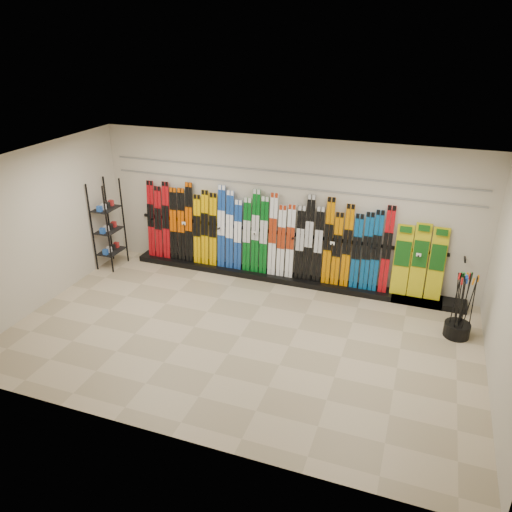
% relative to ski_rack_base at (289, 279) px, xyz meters
% --- Properties ---
extents(floor, '(8.00, 8.00, 0.00)m').
position_rel_ski_rack_base_xyz_m(floor, '(-0.22, -2.28, -0.06)').
color(floor, tan).
rests_on(floor, ground).
extents(back_wall, '(8.00, 0.00, 8.00)m').
position_rel_ski_rack_base_xyz_m(back_wall, '(-0.22, 0.22, 1.44)').
color(back_wall, beige).
rests_on(back_wall, floor).
extents(left_wall, '(0.00, 5.00, 5.00)m').
position_rel_ski_rack_base_xyz_m(left_wall, '(-4.22, -2.28, 1.44)').
color(left_wall, beige).
rests_on(left_wall, floor).
extents(right_wall, '(0.00, 5.00, 5.00)m').
position_rel_ski_rack_base_xyz_m(right_wall, '(3.78, -2.28, 1.44)').
color(right_wall, beige).
rests_on(right_wall, floor).
extents(ceiling, '(8.00, 8.00, 0.00)m').
position_rel_ski_rack_base_xyz_m(ceiling, '(-0.22, -2.28, 2.94)').
color(ceiling, silver).
rests_on(ceiling, back_wall).
extents(ski_rack_base, '(8.00, 0.40, 0.12)m').
position_rel_ski_rack_base_xyz_m(ski_rack_base, '(0.00, 0.00, 0.00)').
color(ski_rack_base, black).
rests_on(ski_rack_base, floor).
extents(skis, '(5.36, 0.19, 1.81)m').
position_rel_ski_rack_base_xyz_m(skis, '(-0.69, 0.03, 0.89)').
color(skis, '#A60A11').
rests_on(skis, ski_rack_base).
extents(snowboards, '(0.95, 0.23, 1.47)m').
position_rel_ski_rack_base_xyz_m(snowboards, '(2.54, 0.07, 0.77)').
color(snowboards, gold).
rests_on(snowboards, ski_rack_base).
extents(accessory_rack, '(0.40, 0.60, 1.97)m').
position_rel_ski_rack_base_xyz_m(accessory_rack, '(-3.97, -0.58, 0.92)').
color(accessory_rack, black).
rests_on(accessory_rack, floor).
extents(pole_bin, '(0.44, 0.44, 0.25)m').
position_rel_ski_rack_base_xyz_m(pole_bin, '(3.32, -1.00, 0.07)').
color(pole_bin, black).
rests_on(pole_bin, floor).
extents(ski_poles, '(0.36, 0.38, 1.18)m').
position_rel_ski_rack_base_xyz_m(ski_poles, '(3.32, -1.00, 0.55)').
color(ski_poles, black).
rests_on(ski_poles, pole_bin).
extents(slatwall_rail_0, '(7.60, 0.02, 0.03)m').
position_rel_ski_rack_base_xyz_m(slatwall_rail_0, '(-0.22, 0.20, 1.94)').
color(slatwall_rail_0, gray).
rests_on(slatwall_rail_0, back_wall).
extents(slatwall_rail_1, '(7.60, 0.02, 0.03)m').
position_rel_ski_rack_base_xyz_m(slatwall_rail_1, '(-0.22, 0.20, 2.24)').
color(slatwall_rail_1, gray).
rests_on(slatwall_rail_1, back_wall).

